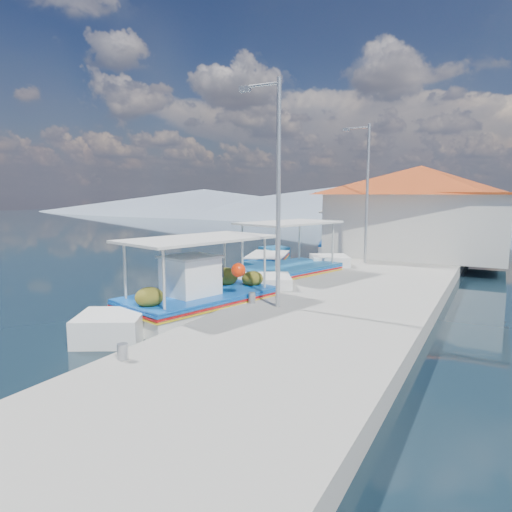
% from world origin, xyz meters
% --- Properties ---
extents(ground, '(160.00, 160.00, 0.00)m').
position_xyz_m(ground, '(0.00, 0.00, 0.00)').
color(ground, black).
rests_on(ground, ground).
extents(quay, '(5.00, 44.00, 0.50)m').
position_xyz_m(quay, '(5.90, 6.00, 0.25)').
color(quay, gray).
rests_on(quay, ground).
extents(bollards, '(0.20, 17.20, 0.30)m').
position_xyz_m(bollards, '(3.80, 5.25, 0.65)').
color(bollards, '#A5A8AD').
rests_on(bollards, quay).
extents(main_caique, '(3.59, 7.56, 2.58)m').
position_xyz_m(main_caique, '(2.35, 1.56, 0.50)').
color(main_caique, white).
rests_on(main_caique, ground).
extents(caique_green_canopy, '(3.53, 7.04, 2.75)m').
position_xyz_m(caique_green_canopy, '(2.69, 7.05, 0.41)').
color(caique_green_canopy, white).
rests_on(caique_green_canopy, ground).
extents(caique_blue_hull, '(2.80, 5.52, 1.03)m').
position_xyz_m(caique_blue_hull, '(0.15, 10.35, 0.28)').
color(caique_blue_hull, '#17578B').
rests_on(caique_blue_hull, ground).
extents(caique_far, '(3.85, 7.84, 2.86)m').
position_xyz_m(caique_far, '(1.80, 16.63, 0.53)').
color(caique_far, white).
rests_on(caique_far, ground).
extents(harbor_building, '(10.49, 10.49, 4.40)m').
position_xyz_m(harbor_building, '(6.20, 15.00, 2.78)').
color(harbor_building, silver).
rests_on(harbor_building, quay).
extents(lamp_post_near, '(1.21, 0.14, 6.00)m').
position_xyz_m(lamp_post_near, '(4.51, 2.00, 3.85)').
color(lamp_post_near, '#A5A8AD').
rests_on(lamp_post_near, quay).
extents(lamp_post_far, '(1.21, 0.14, 6.00)m').
position_xyz_m(lamp_post_far, '(4.51, 11.00, 3.85)').
color(lamp_post_far, '#A5A8AD').
rests_on(lamp_post_far, quay).
extents(mountain_ridge, '(171.40, 96.00, 5.50)m').
position_xyz_m(mountain_ridge, '(6.54, 56.00, 2.04)').
color(mountain_ridge, gray).
rests_on(mountain_ridge, ground).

